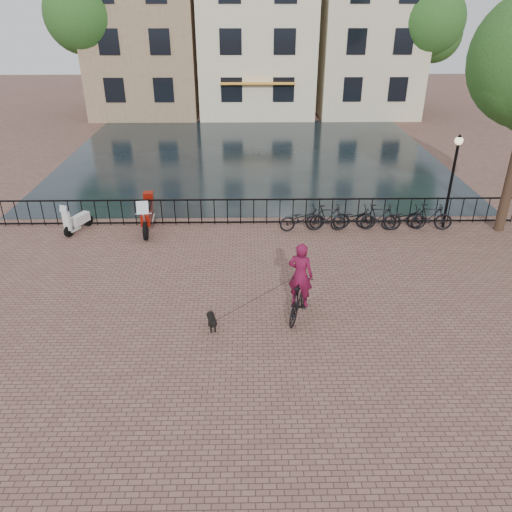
{
  "coord_description": "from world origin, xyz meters",
  "views": [
    {
      "loc": [
        -0.22,
        -9.63,
        7.77
      ],
      "look_at": [
        0.0,
        3.0,
        1.2
      ],
      "focal_mm": 35.0,
      "sensor_mm": 36.0,
      "label": 1
    }
  ],
  "objects_px": {
    "motorcycle": "(147,211)",
    "cyclist": "(300,285)",
    "lamp_post": "(454,166)",
    "scooter": "(77,215)",
    "dog": "(212,321)"
  },
  "relations": [
    {
      "from": "dog",
      "to": "scooter",
      "type": "relative_size",
      "value": 0.53
    },
    {
      "from": "cyclist",
      "to": "dog",
      "type": "distance_m",
      "value": 2.52
    },
    {
      "from": "lamp_post",
      "to": "cyclist",
      "type": "xyz_separation_m",
      "value": [
        -6.05,
        -5.86,
        -1.4
      ]
    },
    {
      "from": "motorcycle",
      "to": "scooter",
      "type": "relative_size",
      "value": 1.57
    },
    {
      "from": "lamp_post",
      "to": "scooter",
      "type": "xyz_separation_m",
      "value": [
        -13.73,
        -0.15,
        -1.75
      ]
    },
    {
      "from": "dog",
      "to": "scooter",
      "type": "xyz_separation_m",
      "value": [
        -5.34,
        6.29,
        0.39
      ]
    },
    {
      "from": "lamp_post",
      "to": "motorcycle",
      "type": "height_order",
      "value": "lamp_post"
    },
    {
      "from": "lamp_post",
      "to": "cyclist",
      "type": "distance_m",
      "value": 8.54
    },
    {
      "from": "motorcycle",
      "to": "cyclist",
      "type": "bearing_deg",
      "value": -52.57
    },
    {
      "from": "cyclist",
      "to": "lamp_post",
      "type": "bearing_deg",
      "value": -114.91
    },
    {
      "from": "cyclist",
      "to": "motorcycle",
      "type": "bearing_deg",
      "value": -27.42
    },
    {
      "from": "lamp_post",
      "to": "scooter",
      "type": "distance_m",
      "value": 13.84
    },
    {
      "from": "cyclist",
      "to": "scooter",
      "type": "bearing_deg",
      "value": -15.68
    },
    {
      "from": "dog",
      "to": "lamp_post",
      "type": "bearing_deg",
      "value": 23.92
    },
    {
      "from": "cyclist",
      "to": "scooter",
      "type": "distance_m",
      "value": 9.58
    }
  ]
}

